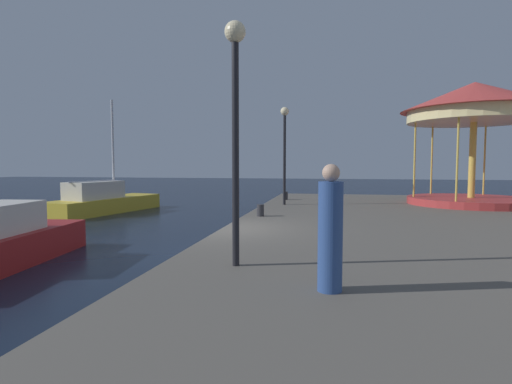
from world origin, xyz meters
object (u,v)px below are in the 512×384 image
carousel (474,114)px  person_mid_promenade (330,232)px  bollard_south (285,196)px  sailboat_yellow (103,201)px  lamp_post_far_end (285,138)px  bollard_center (260,210)px  lamp_post_mid_promenade (235,99)px

carousel → person_mid_promenade: size_ratio=3.43×
carousel → bollard_south: bearing=173.9°
sailboat_yellow → person_mid_promenade: sailboat_yellow is taller
sailboat_yellow → carousel: size_ratio=1.16×
sailboat_yellow → lamp_post_far_end: bearing=-10.6°
bollard_south → bollard_center: bearing=-90.9°
carousel → lamp_post_mid_promenade: carousel is taller
carousel → bollard_center: carousel is taller
sailboat_yellow → bollard_south: (9.53, 0.61, 0.38)m
bollard_center → person_mid_promenade: bearing=-73.0°
bollard_center → person_mid_promenade: (2.35, -7.69, 0.62)m
carousel → bollard_south: carousel is taller
sailboat_yellow → carousel: bearing=-0.8°
lamp_post_mid_promenade → person_mid_promenade: (1.61, -1.12, -2.02)m
sailboat_yellow → lamp_post_mid_promenade: 16.32m
lamp_post_far_end → sailboat_yellow: bearing=169.4°
lamp_post_mid_promenade → person_mid_promenade: size_ratio=2.35×
sailboat_yellow → lamp_post_mid_promenade: size_ratio=1.69×
carousel → bollard_center: 10.66m
carousel → lamp_post_mid_promenade: 14.35m
person_mid_promenade → bollard_center: bearing=107.0°
carousel → sailboat_yellow: bearing=179.2°
bollard_center → person_mid_promenade: 8.06m
carousel → lamp_post_far_end: 8.18m
lamp_post_far_end → bollard_center: bearing=-94.8°
carousel → person_mid_promenade: 14.86m
carousel → person_mid_promenade: (-5.96, -13.27, -3.07)m
sailboat_yellow → person_mid_promenade: size_ratio=3.98×
carousel → lamp_post_far_end: carousel is taller
lamp_post_far_end → bollard_south: bearing=95.4°
lamp_post_far_end → bollard_center: (-0.34, -4.01, -2.67)m
carousel → bollard_center: bearing=-146.1°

